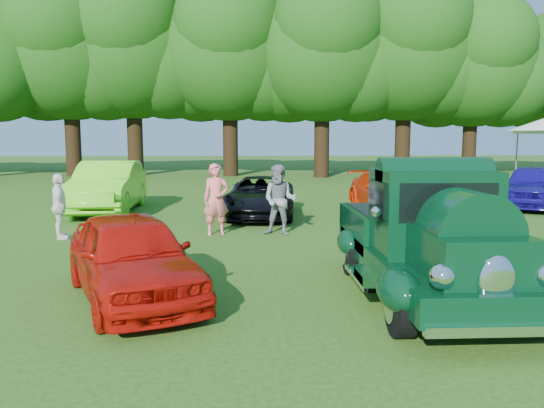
{
  "coord_description": "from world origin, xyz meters",
  "views": [
    {
      "loc": [
        -1.45,
        -8.41,
        2.41
      ],
      "look_at": [
        -0.94,
        1.87,
        1.1
      ],
      "focal_mm": 35.0,
      "sensor_mm": 36.0,
      "label": 1
    }
  ],
  "objects_px": {
    "hero_pickup": "(426,241)",
    "back_car_orange": "(388,192)",
    "red_convertible": "(132,256)",
    "spectator_pink": "(216,199)",
    "back_car_black": "(260,197)",
    "spectator_white": "(59,207)",
    "back_car_lime": "(108,187)",
    "back_car_blue": "(532,186)",
    "spectator_grey": "(280,200)"
  },
  "relations": [
    {
      "from": "hero_pickup",
      "to": "back_car_orange",
      "type": "bearing_deg",
      "value": 78.31
    },
    {
      "from": "red_convertible",
      "to": "spectator_pink",
      "type": "distance_m",
      "value": 5.27
    },
    {
      "from": "back_car_black",
      "to": "spectator_white",
      "type": "distance_m",
      "value": 5.9
    },
    {
      "from": "hero_pickup",
      "to": "back_car_lime",
      "type": "distance_m",
      "value": 11.89
    },
    {
      "from": "back_car_blue",
      "to": "spectator_pink",
      "type": "relative_size",
      "value": 2.44
    },
    {
      "from": "red_convertible",
      "to": "back_car_orange",
      "type": "height_order",
      "value": "red_convertible"
    },
    {
      "from": "red_convertible",
      "to": "back_car_blue",
      "type": "bearing_deg",
      "value": 16.23
    },
    {
      "from": "hero_pickup",
      "to": "spectator_white",
      "type": "bearing_deg",
      "value": 145.68
    },
    {
      "from": "spectator_grey",
      "to": "back_car_black",
      "type": "bearing_deg",
      "value": 114.95
    },
    {
      "from": "red_convertible",
      "to": "spectator_pink",
      "type": "bearing_deg",
      "value": 55.29
    },
    {
      "from": "hero_pickup",
      "to": "spectator_pink",
      "type": "bearing_deg",
      "value": 123.31
    },
    {
      "from": "hero_pickup",
      "to": "red_convertible",
      "type": "distance_m",
      "value": 4.42
    },
    {
      "from": "hero_pickup",
      "to": "red_convertible",
      "type": "bearing_deg",
      "value": 179.18
    },
    {
      "from": "back_car_lime",
      "to": "spectator_grey",
      "type": "xyz_separation_m",
      "value": [
        5.26,
        -4.36,
        0.05
      ]
    },
    {
      "from": "back_car_black",
      "to": "back_car_blue",
      "type": "xyz_separation_m",
      "value": [
        9.33,
        1.56,
        0.13
      ]
    },
    {
      "from": "spectator_white",
      "to": "red_convertible",
      "type": "bearing_deg",
      "value": -167.55
    },
    {
      "from": "back_car_orange",
      "to": "spectator_pink",
      "type": "xyz_separation_m",
      "value": [
        -5.36,
        -4.02,
        0.26
      ]
    },
    {
      "from": "back_car_orange",
      "to": "spectator_pink",
      "type": "height_order",
      "value": "spectator_pink"
    },
    {
      "from": "back_car_black",
      "to": "spectator_pink",
      "type": "xyz_separation_m",
      "value": [
        -1.17,
        -2.99,
        0.28
      ]
    },
    {
      "from": "back_car_lime",
      "to": "back_car_black",
      "type": "height_order",
      "value": "back_car_lime"
    },
    {
      "from": "back_car_blue",
      "to": "red_convertible",
      "type": "bearing_deg",
      "value": -106.89
    },
    {
      "from": "hero_pickup",
      "to": "back_car_lime",
      "type": "height_order",
      "value": "hero_pickup"
    },
    {
      "from": "hero_pickup",
      "to": "back_car_lime",
      "type": "bearing_deg",
      "value": 126.95
    },
    {
      "from": "hero_pickup",
      "to": "spectator_pink",
      "type": "xyz_separation_m",
      "value": [
        -3.44,
        5.24,
        0.05
      ]
    },
    {
      "from": "back_car_blue",
      "to": "spectator_grey",
      "type": "relative_size",
      "value": 2.49
    },
    {
      "from": "hero_pickup",
      "to": "back_car_blue",
      "type": "height_order",
      "value": "hero_pickup"
    },
    {
      "from": "hero_pickup",
      "to": "spectator_pink",
      "type": "relative_size",
      "value": 2.8
    },
    {
      "from": "spectator_pink",
      "to": "spectator_white",
      "type": "xyz_separation_m",
      "value": [
        -3.66,
        -0.39,
        -0.11
      ]
    },
    {
      "from": "back_car_black",
      "to": "spectator_white",
      "type": "relative_size",
      "value": 2.8
    },
    {
      "from": "back_car_black",
      "to": "spectator_white",
      "type": "xyz_separation_m",
      "value": [
        -4.83,
        -3.39,
        0.17
      ]
    },
    {
      "from": "back_car_orange",
      "to": "back_car_blue",
      "type": "relative_size",
      "value": 0.99
    },
    {
      "from": "spectator_grey",
      "to": "spectator_white",
      "type": "relative_size",
      "value": 1.12
    },
    {
      "from": "back_car_orange",
      "to": "hero_pickup",
      "type": "bearing_deg",
      "value": -106.44
    },
    {
      "from": "hero_pickup",
      "to": "spectator_grey",
      "type": "distance_m",
      "value": 5.47
    },
    {
      "from": "spectator_grey",
      "to": "back_car_orange",
      "type": "bearing_deg",
      "value": 65.05
    },
    {
      "from": "back_car_black",
      "to": "spectator_grey",
      "type": "height_order",
      "value": "spectator_grey"
    },
    {
      "from": "red_convertible",
      "to": "spectator_white",
      "type": "height_order",
      "value": "spectator_white"
    },
    {
      "from": "spectator_pink",
      "to": "back_car_blue",
      "type": "bearing_deg",
      "value": 11.55
    },
    {
      "from": "hero_pickup",
      "to": "back_car_black",
      "type": "bearing_deg",
      "value": 105.47
    },
    {
      "from": "back_car_orange",
      "to": "back_car_blue",
      "type": "bearing_deg",
      "value": 1.11
    },
    {
      "from": "hero_pickup",
      "to": "back_car_orange",
      "type": "height_order",
      "value": "hero_pickup"
    },
    {
      "from": "back_car_orange",
      "to": "red_convertible",
      "type": "bearing_deg",
      "value": -129.28
    },
    {
      "from": "back_car_lime",
      "to": "spectator_grey",
      "type": "distance_m",
      "value": 6.83
    },
    {
      "from": "spectator_grey",
      "to": "back_car_lime",
      "type": "bearing_deg",
      "value": 158.05
    },
    {
      "from": "back_car_orange",
      "to": "spectator_grey",
      "type": "bearing_deg",
      "value": -137.4
    },
    {
      "from": "hero_pickup",
      "to": "back_car_blue",
      "type": "distance_m",
      "value": 12.06
    },
    {
      "from": "red_convertible",
      "to": "back_car_lime",
      "type": "height_order",
      "value": "back_car_lime"
    },
    {
      "from": "back_car_lime",
      "to": "spectator_grey",
      "type": "height_order",
      "value": "spectator_grey"
    },
    {
      "from": "red_convertible",
      "to": "back_car_orange",
      "type": "relative_size",
      "value": 0.88
    },
    {
      "from": "hero_pickup",
      "to": "spectator_white",
      "type": "height_order",
      "value": "hero_pickup"
    }
  ]
}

